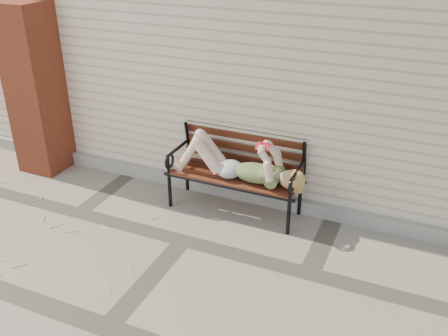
% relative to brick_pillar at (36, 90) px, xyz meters
% --- Properties ---
extents(ground, '(80.00, 80.00, 0.00)m').
position_rel_brick_pillar_xyz_m(ground, '(2.30, -0.75, -1.00)').
color(ground, gray).
rests_on(ground, ground).
extents(house_wall, '(8.00, 4.00, 3.00)m').
position_rel_brick_pillar_xyz_m(house_wall, '(2.30, 2.25, 0.50)').
color(house_wall, beige).
rests_on(house_wall, ground).
extents(foundation_strip, '(8.00, 0.10, 0.15)m').
position_rel_brick_pillar_xyz_m(foundation_strip, '(2.30, 0.22, -0.93)').
color(foundation_strip, gray).
rests_on(foundation_strip, ground).
extents(brick_pillar, '(0.50, 0.50, 2.00)m').
position_rel_brick_pillar_xyz_m(brick_pillar, '(0.00, 0.00, 0.00)').
color(brick_pillar, '#A34124').
rests_on(brick_pillar, ground).
extents(garden_bench, '(1.50, 0.60, 0.97)m').
position_rel_brick_pillar_xyz_m(garden_bench, '(2.53, 0.06, -0.46)').
color(garden_bench, black).
rests_on(garden_bench, ground).
extents(reading_woman, '(1.41, 0.32, 0.45)m').
position_rel_brick_pillar_xyz_m(reading_woman, '(2.54, -0.05, -0.42)').
color(reading_woman, '#093742').
rests_on(reading_woman, ground).
extents(straw_scatter, '(2.91, 1.76, 0.01)m').
position_rel_brick_pillar_xyz_m(straw_scatter, '(0.60, -1.13, -0.99)').
color(straw_scatter, '#C2BC5E').
rests_on(straw_scatter, ground).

